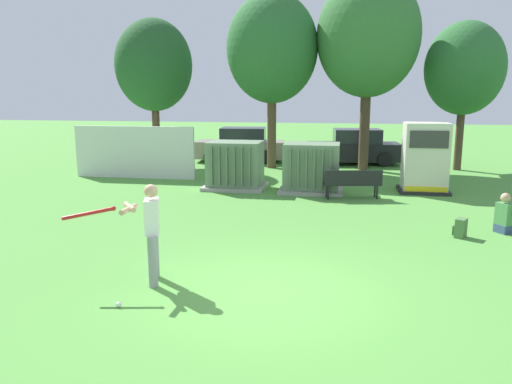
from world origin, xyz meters
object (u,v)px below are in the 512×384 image
sports_ball (119,304)px  parked_car_leftmost (241,146)px  parked_car_left_of_center (354,148)px  generator_enclosure (425,158)px  batter (149,228)px  seated_spectator (507,217)px  transformer_mid_west (312,168)px  backpack (460,228)px  transformer_west (235,166)px  park_bench (353,182)px

sports_ball → parked_car_leftmost: parked_car_leftmost is taller
parked_car_leftmost → parked_car_left_of_center: 5.37m
generator_enclosure → parked_car_leftmost: (-7.54, 6.50, -0.38)m
batter → sports_ball: 1.44m
batter → parked_car_left_of_center: bearing=76.6°
batter → parked_car_leftmost: size_ratio=0.40×
sports_ball → seated_spectator: bearing=37.7°
batter → seated_spectator: size_ratio=1.81×
transformer_mid_west → backpack: (3.72, -4.89, -0.57)m
seated_spectator → transformer_west: bearing=149.5°
park_bench → batter: size_ratio=1.06×
batter → parked_car_left_of_center: 16.26m
seated_spectator → parked_car_left_of_center: parked_car_left_of_center is taller
transformer_west → sports_ball: bearing=-88.3°
generator_enclosure → batter: size_ratio=1.32×
batter → sports_ball: batter is taller
parked_car_leftmost → sports_ball: bearing=-84.9°
parked_car_leftmost → parked_car_left_of_center: same height
backpack → parked_car_leftmost: (-7.56, 11.98, 0.54)m
sports_ball → backpack: 7.83m
transformer_west → park_bench: size_ratio=1.14×
transformer_mid_west → batter: 9.03m
sports_ball → parked_car_left_of_center: size_ratio=0.02×
transformer_mid_west → parked_car_leftmost: (-3.84, 7.10, -0.04)m
transformer_mid_west → parked_car_left_of_center: (1.52, 7.07, -0.04)m
transformer_west → generator_enclosure: bearing=4.0°
generator_enclosure → parked_car_left_of_center: size_ratio=0.53×
park_bench → seated_spectator: (3.54, -3.30, -0.16)m
sports_ball → seated_spectator: 9.12m
transformer_mid_west → park_bench: 1.67m
backpack → seated_spectator: bearing=28.0°
sports_ball → backpack: backpack is taller
batter → generator_enclosure: bearing=57.6°
seated_spectator → generator_enclosure: bearing=103.7°
seated_spectator → parked_car_leftmost: bearing=127.5°
transformer_west → transformer_mid_west: bearing=-3.4°
sports_ball → transformer_west: bearing=91.7°
sports_ball → park_bench: bearing=67.5°
parked_car_left_of_center → parked_car_leftmost: bearing=179.8°
batter → backpack: batter is taller
backpack → sports_ball: bearing=-140.7°
backpack → parked_car_left_of_center: bearing=100.4°
park_bench → parked_car_left_of_center: parked_car_left_of_center is taller
generator_enclosure → backpack: 5.56m
batter → parked_car_leftmost: 15.93m
park_bench → backpack: (2.38, -3.92, -0.32)m
batter → parked_car_left_of_center: batter is taller
generator_enclosure → batter: (-5.93, -9.35, -0.16)m
generator_enclosure → batter: generator_enclosure is taller
seated_spectator → parked_car_leftmost: size_ratio=0.22×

